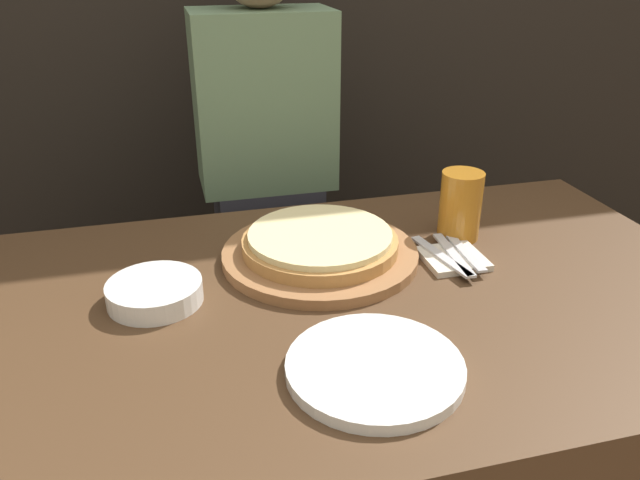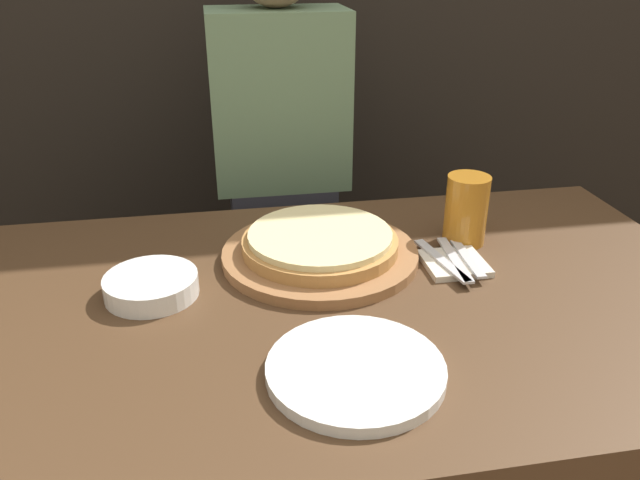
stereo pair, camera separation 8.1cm
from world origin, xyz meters
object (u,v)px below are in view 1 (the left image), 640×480
side_bowl (155,292)px  fork (441,256)px  pizza_on_board (320,248)px  dinner_plate (375,368)px  dinner_knife (453,254)px  spoon (466,253)px  beer_glass (461,203)px  diner_person (268,205)px

side_bowl → fork: (0.52, 0.01, -0.00)m
pizza_on_board → dinner_plate: pizza_on_board is taller
dinner_plate → dinner_knife: 0.37m
spoon → fork: bearing=-180.0°
pizza_on_board → dinner_knife: pizza_on_board is taller
beer_glass → side_bowl: (-0.59, -0.10, -0.06)m
beer_glass → spoon: 0.12m
dinner_knife → pizza_on_board: bearing=163.4°
dinner_knife → dinner_plate: bearing=-132.0°
dinner_knife → spoon: bearing=0.0°
pizza_on_board → side_bowl: (-0.30, -0.08, -0.01)m
pizza_on_board → fork: (0.21, -0.07, -0.01)m
beer_glass → dinner_knife: bearing=-120.0°
pizza_on_board → fork: pizza_on_board is taller
side_bowl → dinner_knife: bearing=0.8°
beer_glass → fork: 0.14m
spoon → diner_person: bearing=116.7°
pizza_on_board → dinner_knife: size_ratio=2.08×
dinner_plate → fork: (0.23, 0.28, 0.01)m
beer_glass → dinner_plate: bearing=-129.3°
pizza_on_board → dinner_knife: bearing=-16.6°
fork → spoon: bearing=0.0°
diner_person → side_bowl: bearing=-117.0°
dinner_plate → diner_person: size_ratio=0.19×
beer_glass → spoon: size_ratio=0.92×
side_bowl → fork: 0.52m
dinner_plate → diner_person: bearing=90.2°
dinner_knife → spoon: same height
dinner_plate → side_bowl: bearing=137.0°
dinner_plate → dinner_knife: size_ratio=1.42×
pizza_on_board → beer_glass: beer_glass is taller
dinner_plate → spoon: bearing=45.3°
beer_glass → fork: beer_glass is taller
beer_glass → diner_person: 0.57m
pizza_on_board → beer_glass: (0.29, 0.02, 0.05)m
pizza_on_board → spoon: pizza_on_board is taller
beer_glass → fork: size_ratio=0.78×
beer_glass → side_bowl: bearing=-170.2°
side_bowl → dinner_knife: size_ratio=0.89×
dinner_plate → spoon: 0.39m
spoon → dinner_plate: bearing=-134.7°
diner_person → dinner_knife: bearing=-65.4°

